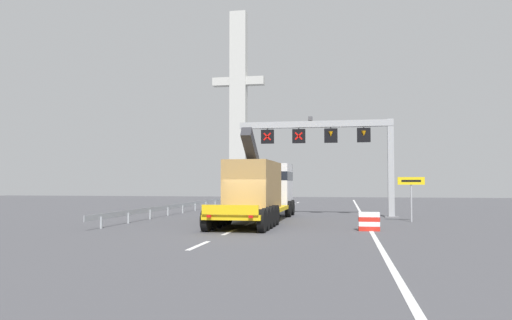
% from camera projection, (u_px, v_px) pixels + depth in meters
% --- Properties ---
extents(ground, '(112.00, 112.00, 0.00)m').
position_uv_depth(ground, '(242.00, 230.00, 23.74)').
color(ground, '#4C4C51').
extents(lane_markings, '(0.20, 42.37, 0.01)m').
position_uv_depth(lane_markings, '(274.00, 213.00, 37.45)').
color(lane_markings, silver).
rests_on(lane_markings, ground).
extents(edge_line_right, '(0.20, 63.00, 0.01)m').
position_uv_depth(edge_line_right, '(362.00, 215.00, 34.43)').
color(edge_line_right, silver).
rests_on(edge_line_right, ground).
extents(overhead_lane_gantry, '(10.84, 0.90, 6.94)m').
position_uv_depth(overhead_lane_gantry, '(335.00, 139.00, 33.35)').
color(overhead_lane_gantry, '#9EA0A5').
rests_on(overhead_lane_gantry, ground).
extents(heavy_haul_truck_yellow, '(3.10, 14.08, 5.30)m').
position_uv_depth(heavy_haul_truck_yellow, '(261.00, 188.00, 30.09)').
color(heavy_haul_truck_yellow, yellow).
rests_on(heavy_haul_truck_yellow, ground).
extents(exit_sign_yellow, '(1.55, 0.15, 2.67)m').
position_uv_depth(exit_sign_yellow, '(411.00, 188.00, 28.75)').
color(exit_sign_yellow, '#9EA0A5').
rests_on(exit_sign_yellow, ground).
extents(crash_barrier_striped, '(1.01, 0.52, 0.90)m').
position_uv_depth(crash_barrier_striped, '(369.00, 221.00, 23.47)').
color(crash_barrier_striped, red).
rests_on(crash_barrier_striped, ground).
extents(guardrail_left, '(0.13, 34.91, 0.76)m').
position_uv_depth(guardrail_left, '(195.00, 204.00, 40.26)').
color(guardrail_left, '#999EA3').
rests_on(guardrail_left, ground).
extents(bridge_pylon_distant, '(9.00, 2.00, 31.99)m').
position_uv_depth(bridge_pylon_distant, '(238.00, 101.00, 83.57)').
color(bridge_pylon_distant, '#B7B7B2').
rests_on(bridge_pylon_distant, ground).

